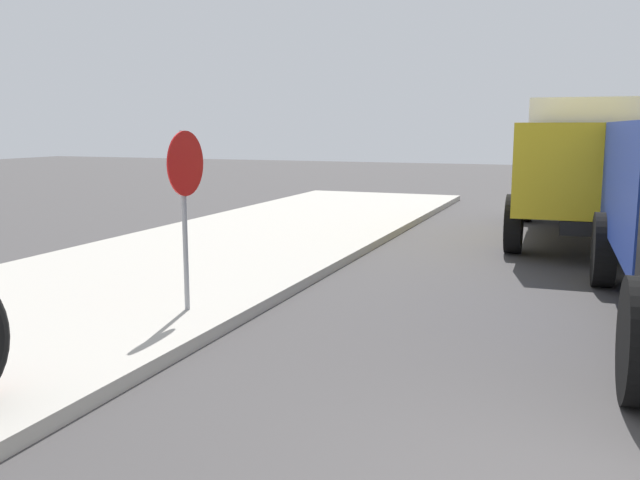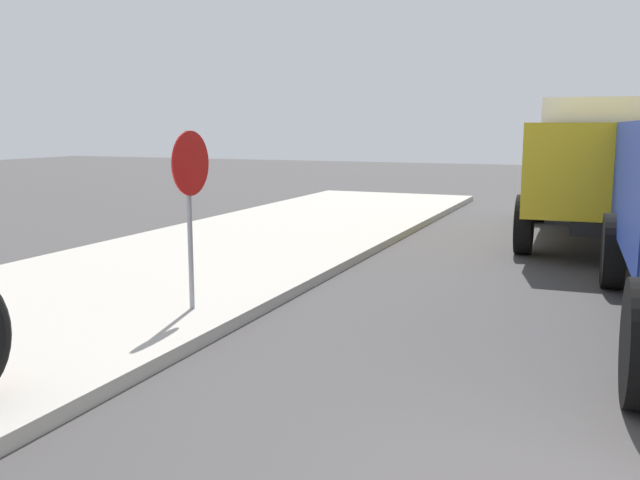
{
  "view_description": "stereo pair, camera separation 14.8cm",
  "coord_description": "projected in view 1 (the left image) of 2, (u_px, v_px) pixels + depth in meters",
  "views": [
    {
      "loc": [
        -4.1,
        0.28,
        2.33
      ],
      "look_at": [
        1.47,
        2.43,
        1.34
      ],
      "focal_mm": 38.52,
      "sensor_mm": 36.0,
      "label": 1
    },
    {
      "loc": [
        -4.05,
        0.14,
        2.33
      ],
      "look_at": [
        1.47,
        2.43,
        1.34
      ],
      "focal_mm": 38.52,
      "sensor_mm": 36.0,
      "label": 2
    }
  ],
  "objects": [
    {
      "name": "stop_sign",
      "position": [
        185.0,
        187.0,
        8.04
      ],
      "size": [
        0.76,
        0.08,
        2.14
      ],
      "color": "gray",
      "rests_on": "sidewalk_curb"
    },
    {
      "name": "dump_truck_yellow",
      "position": [
        585.0,
        161.0,
        14.5
      ],
      "size": [
        7.08,
        2.98,
        3.0
      ],
      "color": "gold",
      "rests_on": "ground"
    }
  ]
}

